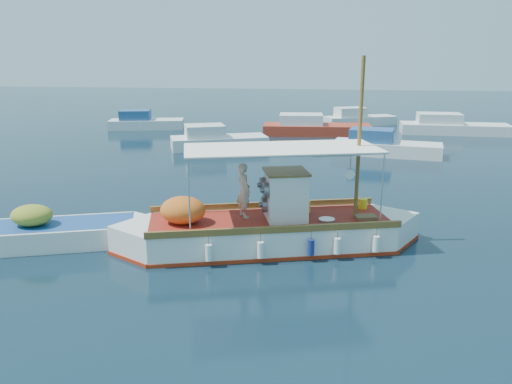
# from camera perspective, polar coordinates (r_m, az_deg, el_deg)

# --- Properties ---
(ground) EXTENTS (160.00, 160.00, 0.00)m
(ground) POSITION_cam_1_polar(r_m,az_deg,el_deg) (16.69, 2.36, -5.65)
(ground) COLOR black
(ground) RESTS_ON ground
(fishing_caique) EXTENTS (9.72, 4.73, 6.18)m
(fishing_caique) POSITION_cam_1_polar(r_m,az_deg,el_deg) (16.10, 1.36, -4.38)
(fishing_caique) COLOR white
(fishing_caique) RESTS_ON ground
(dinghy) EXTENTS (6.10, 3.26, 1.58)m
(dinghy) POSITION_cam_1_polar(r_m,az_deg,el_deg) (17.56, -21.63, -4.55)
(dinghy) COLOR white
(dinghy) RESTS_ON ground
(bg_boat_nw) EXTENTS (6.73, 4.57, 1.80)m
(bg_boat_nw) POSITION_cam_1_polar(r_m,az_deg,el_deg) (33.47, -4.58, 5.81)
(bg_boat_nw) COLOR silver
(bg_boat_nw) RESTS_ON ground
(bg_boat_n) EXTENTS (8.47, 3.34, 1.80)m
(bg_boat_n) POSITION_cam_1_polar(r_m,az_deg,el_deg) (39.68, 6.58, 7.24)
(bg_boat_n) COLOR #A92F1C
(bg_boat_n) RESTS_ON ground
(bg_boat_ne) EXTENTS (6.80, 3.29, 1.80)m
(bg_boat_ne) POSITION_cam_1_polar(r_m,az_deg,el_deg) (32.18, 14.36, 5.00)
(bg_boat_ne) COLOR silver
(bg_boat_ne) RESTS_ON ground
(bg_boat_e) EXTENTS (8.31, 2.86, 1.80)m
(bg_boat_e) POSITION_cam_1_polar(r_m,az_deg,el_deg) (42.81, 21.40, 6.88)
(bg_boat_e) COLOR silver
(bg_boat_e) RESTS_ON ground
(bg_boat_far_w) EXTENTS (6.48, 3.68, 1.80)m
(bg_boat_far_w) POSITION_cam_1_polar(r_m,az_deg,el_deg) (43.56, -12.63, 7.68)
(bg_boat_far_w) COLOR silver
(bg_boat_far_w) RESTS_ON ground
(bg_boat_far_n) EXTENTS (6.59, 4.40, 1.80)m
(bg_boat_far_n) POSITION_cam_1_polar(r_m,az_deg,el_deg) (45.79, 11.57, 8.09)
(bg_boat_far_n) COLOR silver
(bg_boat_far_n) RESTS_ON ground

